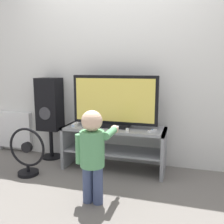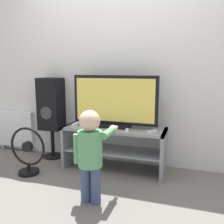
{
  "view_description": "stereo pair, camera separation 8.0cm",
  "coord_description": "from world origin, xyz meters",
  "px_view_note": "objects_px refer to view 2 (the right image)",
  "views": [
    {
      "loc": [
        0.8,
        -2.56,
        1.22
      ],
      "look_at": [
        0.0,
        0.13,
        0.72
      ],
      "focal_mm": 40.0,
      "sensor_mm": 36.0,
      "label": 1
    },
    {
      "loc": [
        0.88,
        -2.54,
        1.22
      ],
      "look_at": [
        0.0,
        0.13,
        0.72
      ],
      "focal_mm": 40.0,
      "sensor_mm": 36.0,
      "label": 2
    }
  ],
  "objects_px": {
    "television": "(115,102)",
    "radiator": "(15,129)",
    "child": "(91,149)",
    "speaker_tower": "(51,106)",
    "remote_secondary": "(127,130)",
    "remote_primary": "(152,131)",
    "game_console": "(76,124)",
    "floor_fan": "(28,153)"
  },
  "relations": [
    {
      "from": "television",
      "to": "radiator",
      "type": "height_order",
      "value": "television"
    },
    {
      "from": "child",
      "to": "speaker_tower",
      "type": "height_order",
      "value": "speaker_tower"
    },
    {
      "from": "remote_secondary",
      "to": "child",
      "type": "distance_m",
      "value": 0.69
    },
    {
      "from": "radiator",
      "to": "remote_primary",
      "type": "bearing_deg",
      "value": -8.2
    },
    {
      "from": "remote_secondary",
      "to": "remote_primary",
      "type": "bearing_deg",
      "value": 10.7
    },
    {
      "from": "remote_primary",
      "to": "speaker_tower",
      "type": "bearing_deg",
      "value": 171.81
    },
    {
      "from": "game_console",
      "to": "remote_secondary",
      "type": "bearing_deg",
      "value": -4.29
    },
    {
      "from": "game_console",
      "to": "remote_primary",
      "type": "bearing_deg",
      "value": 0.17
    },
    {
      "from": "remote_primary",
      "to": "speaker_tower",
      "type": "distance_m",
      "value": 1.42
    },
    {
      "from": "remote_secondary",
      "to": "speaker_tower",
      "type": "bearing_deg",
      "value": 167.31
    },
    {
      "from": "game_console",
      "to": "child",
      "type": "xyz_separation_m",
      "value": [
        0.5,
        -0.72,
        -0.03
      ]
    },
    {
      "from": "floor_fan",
      "to": "child",
      "type": "bearing_deg",
      "value": -20.16
    },
    {
      "from": "remote_primary",
      "to": "floor_fan",
      "type": "height_order",
      "value": "floor_fan"
    },
    {
      "from": "television",
      "to": "child",
      "type": "xyz_separation_m",
      "value": [
        0.04,
        -0.82,
        -0.32
      ]
    },
    {
      "from": "speaker_tower",
      "to": "game_console",
      "type": "bearing_deg",
      "value": -23.5
    },
    {
      "from": "game_console",
      "to": "child",
      "type": "height_order",
      "value": "child"
    },
    {
      "from": "speaker_tower",
      "to": "radiator",
      "type": "height_order",
      "value": "speaker_tower"
    },
    {
      "from": "television",
      "to": "speaker_tower",
      "type": "distance_m",
      "value": 0.95
    },
    {
      "from": "television",
      "to": "floor_fan",
      "type": "relative_size",
      "value": 1.84
    },
    {
      "from": "remote_secondary",
      "to": "radiator",
      "type": "bearing_deg",
      "value": 169.02
    },
    {
      "from": "child",
      "to": "television",
      "type": "bearing_deg",
      "value": 92.47
    },
    {
      "from": "remote_secondary",
      "to": "floor_fan",
      "type": "relative_size",
      "value": 0.24
    },
    {
      "from": "speaker_tower",
      "to": "floor_fan",
      "type": "xyz_separation_m",
      "value": [
        0.03,
        -0.58,
        -0.46
      ]
    },
    {
      "from": "television",
      "to": "speaker_tower",
      "type": "bearing_deg",
      "value": 173.39
    },
    {
      "from": "remote_secondary",
      "to": "floor_fan",
      "type": "distance_m",
      "value": 1.17
    },
    {
      "from": "speaker_tower",
      "to": "remote_primary",
      "type": "bearing_deg",
      "value": -8.19
    },
    {
      "from": "game_console",
      "to": "radiator",
      "type": "relative_size",
      "value": 0.24
    },
    {
      "from": "remote_primary",
      "to": "remote_secondary",
      "type": "xyz_separation_m",
      "value": [
        -0.27,
        -0.05,
        0.0
      ]
    },
    {
      "from": "game_console",
      "to": "speaker_tower",
      "type": "height_order",
      "value": "speaker_tower"
    },
    {
      "from": "remote_primary",
      "to": "floor_fan",
      "type": "relative_size",
      "value": 0.23
    },
    {
      "from": "game_console",
      "to": "remote_secondary",
      "type": "distance_m",
      "value": 0.66
    },
    {
      "from": "child",
      "to": "radiator",
      "type": "xyz_separation_m",
      "value": [
        -1.67,
        1.03,
        -0.19
      ]
    },
    {
      "from": "remote_primary",
      "to": "remote_secondary",
      "type": "bearing_deg",
      "value": -169.3
    },
    {
      "from": "radiator",
      "to": "child",
      "type": "bearing_deg",
      "value": -31.55
    },
    {
      "from": "remote_secondary",
      "to": "radiator",
      "type": "xyz_separation_m",
      "value": [
        -1.83,
        0.35,
        -0.21
      ]
    },
    {
      "from": "television",
      "to": "radiator",
      "type": "distance_m",
      "value": 1.73
    },
    {
      "from": "game_console",
      "to": "remote_secondary",
      "type": "relative_size",
      "value": 1.16
    },
    {
      "from": "child",
      "to": "floor_fan",
      "type": "xyz_separation_m",
      "value": [
        -0.94,
        0.34,
        -0.26
      ]
    },
    {
      "from": "remote_secondary",
      "to": "radiator",
      "type": "height_order",
      "value": "radiator"
    },
    {
      "from": "floor_fan",
      "to": "radiator",
      "type": "distance_m",
      "value": 1.01
    },
    {
      "from": "floor_fan",
      "to": "speaker_tower",
      "type": "bearing_deg",
      "value": 93.03
    },
    {
      "from": "remote_secondary",
      "to": "television",
      "type": "bearing_deg",
      "value": 142.63
    }
  ]
}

